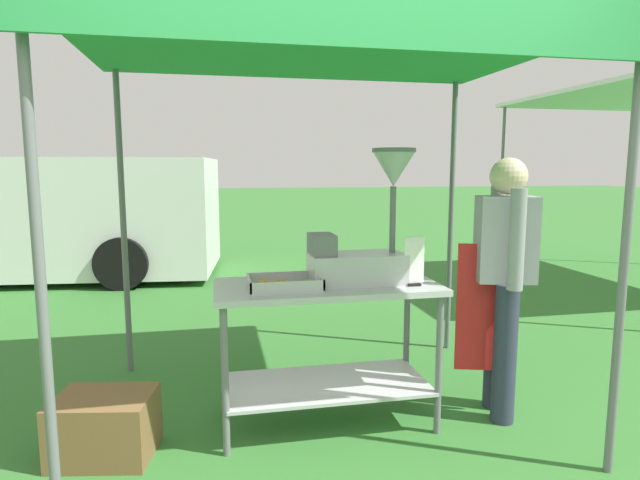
% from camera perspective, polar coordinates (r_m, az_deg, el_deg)
% --- Properties ---
extents(ground_plane, '(70.00, 70.00, 0.00)m').
position_cam_1_polar(ground_plane, '(7.77, -7.56, -3.72)').
color(ground_plane, '#33702D').
extents(stall_canopy, '(2.82, 2.11, 2.29)m').
position_cam_1_polar(stall_canopy, '(3.18, 0.38, 19.75)').
color(stall_canopy, slate).
rests_on(stall_canopy, ground).
extents(donut_cart, '(1.32, 0.62, 0.87)m').
position_cam_1_polar(donut_cart, '(3.15, 0.73, -9.04)').
color(donut_cart, '#B7B7BC').
rests_on(donut_cart, ground).
extents(donut_tray, '(0.41, 0.29, 0.07)m').
position_cam_1_polar(donut_tray, '(2.96, -4.04, -4.97)').
color(donut_tray, '#B7B7BC').
rests_on(donut_tray, donut_cart).
extents(donut_fryer, '(0.63, 0.28, 0.80)m').
position_cam_1_polar(donut_fryer, '(3.08, 4.93, 0.37)').
color(donut_fryer, '#B7B7BC').
rests_on(donut_fryer, donut_cart).
extents(menu_sign, '(0.13, 0.05, 0.29)m').
position_cam_1_polar(menu_sign, '(3.07, 10.24, -2.67)').
color(menu_sign, black).
rests_on(menu_sign, donut_cart).
extents(vendor, '(0.47, 0.53, 1.61)m').
position_cam_1_polar(vendor, '(3.39, 19.39, -3.53)').
color(vendor, '#2D3347').
rests_on(vendor, ground).
extents(supply_crate, '(0.57, 0.46, 0.34)m').
position_cam_1_polar(supply_crate, '(3.19, -22.51, -18.32)').
color(supply_crate, brown).
rests_on(supply_crate, ground).
extents(van_white, '(5.82, 2.50, 1.69)m').
position_cam_1_polar(van_white, '(8.57, -30.74, 2.26)').
color(van_white, white).
rests_on(van_white, ground).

